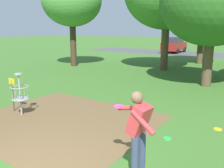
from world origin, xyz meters
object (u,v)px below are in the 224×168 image
frisbee_near_basket (218,129)px  tree_mid_left (203,15)px  player_throwing (138,131)px  frisbee_by_tee (167,138)px  tree_mid_center (72,1)px  tree_far_left (213,1)px  parked_car_leftmost (174,45)px  disc_golf_basket (19,92)px

frisbee_near_basket → tree_mid_left: size_ratio=0.04×
player_throwing → frisbee_by_tee: size_ratio=7.36×
player_throwing → frisbee_by_tee: player_throwing is taller
frisbee_by_tee → tree_mid_left: bearing=102.3°
tree_mid_left → tree_mid_center: (-7.60, -6.71, 0.93)m
frisbee_near_basket → tree_far_left: (-1.68, 5.45, 4.00)m
tree_mid_left → tree_far_left: bearing=-72.8°
tree_far_left → parked_car_leftmost: bearing=115.4°
disc_golf_basket → frisbee_near_basket: disc_golf_basket is taller
tree_mid_left → tree_far_left: size_ratio=0.95×
tree_far_left → frisbee_by_tee: bearing=-83.9°
tree_mid_left → tree_far_left: tree_far_left is taller
disc_golf_basket → parked_car_leftmost: parked_car_leftmost is taller
tree_mid_left → tree_mid_center: bearing=-138.6°
frisbee_near_basket → frisbee_by_tee: size_ratio=1.00×
frisbee_near_basket → parked_car_leftmost: parked_car_leftmost is taller
frisbee_by_tee → player_throwing: bearing=-84.2°
tree_mid_center → tree_far_left: (10.11, -1.37, -0.73)m
disc_golf_basket → tree_mid_left: bearing=84.7°
tree_mid_center → parked_car_leftmost: tree_mid_center is taller
frisbee_near_basket → parked_car_leftmost: (-9.42, 21.76, 0.91)m
frisbee_near_basket → parked_car_leftmost: size_ratio=0.05×
tree_mid_center → frisbee_near_basket: bearing=-30.1°
disc_golf_basket → parked_car_leftmost: size_ratio=0.33×
frisbee_by_tee → parked_car_leftmost: 24.65m
frisbee_by_tee → tree_mid_center: size_ratio=0.04×
parked_car_leftmost → player_throwing: bearing=-71.0°
player_throwing → tree_mid_left: bearing=101.5°
player_throwing → frisbee_by_tee: (-0.20, 2.01, -0.98)m
tree_mid_center → tree_far_left: tree_mid_center is taller
disc_golf_basket → tree_mid_left: 16.23m
disc_golf_basket → player_throwing: 5.04m
player_throwing → tree_mid_left: tree_mid_left is taller
frisbee_by_tee → frisbee_near_basket: bearing=55.2°
disc_golf_basket → tree_mid_left: size_ratio=0.24×
tree_far_left → parked_car_leftmost: 18.31m
disc_golf_basket → tree_mid_left: (1.48, 15.87, 3.05)m
frisbee_near_basket → tree_mid_left: tree_mid_left is taller
frisbee_by_tee → tree_far_left: 7.94m
frisbee_near_basket → tree_mid_center: tree_mid_center is taller
frisbee_near_basket → player_throwing: bearing=-102.4°
frisbee_near_basket → tree_mid_left: (-4.19, 13.53, 3.80)m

